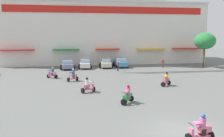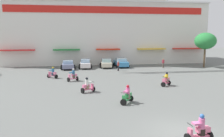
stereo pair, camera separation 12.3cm
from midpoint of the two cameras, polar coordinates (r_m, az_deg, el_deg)
The scene contains 15 objects.
ground_plane at distance 26.27m, azimuth 4.11°, elevation -3.99°, with size 128.00×128.00×0.00m, color slate.
colonial_building at distance 49.39m, azimuth -2.28°, elevation 12.35°, with size 38.71×19.14×21.12m.
plaza_tree_1 at distance 42.59m, azimuth 21.76°, elevation 6.29°, with size 3.50×3.81×5.92m.
parked_car_0 at distance 38.60m, azimuth -10.97°, elevation 0.93°, with size 2.54×4.14×1.38m.
parked_car_1 at distance 39.04m, azimuth -6.76°, elevation 1.19°, with size 2.34×4.12×1.53m.
parked_car_2 at distance 39.74m, azimuth -1.62°, elevation 1.35°, with size 2.55×4.42×1.47m.
parked_car_3 at distance 40.30m, azimuth 2.04°, elevation 1.49°, with size 2.49×4.39×1.53m.
scooter_rider_0 at distance 22.76m, azimuth -6.11°, elevation -4.37°, with size 1.45×1.12×1.51m.
scooter_rider_2 at distance 19.21m, azimuth 3.68°, elevation -6.74°, with size 1.33×1.49×1.52m.
scooter_rider_3 at distance 13.43m, azimuth 20.71°, elevation -14.07°, with size 1.49×0.64×1.53m.
scooter_rider_5 at distance 28.40m, azimuth -9.75°, elevation -1.81°, with size 1.40×1.05×1.55m.
scooter_rider_6 at distance 30.91m, azimuth -14.58°, elevation -1.20°, with size 1.42×1.24×1.50m.
scooter_rider_8 at distance 26.19m, azimuth 13.03°, elevation -2.78°, with size 1.39×1.30×1.54m.
pedestrian_0 at distance 35.90m, azimuth 1.37°, elevation 0.81°, with size 0.47×0.47×1.55m.
pedestrian_1 at distance 40.22m, azimuth 12.29°, elevation 1.42°, with size 0.51×0.51×1.56m.
Camera 1 is at (-5.97, -11.95, 5.63)m, focal length 37.18 mm.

